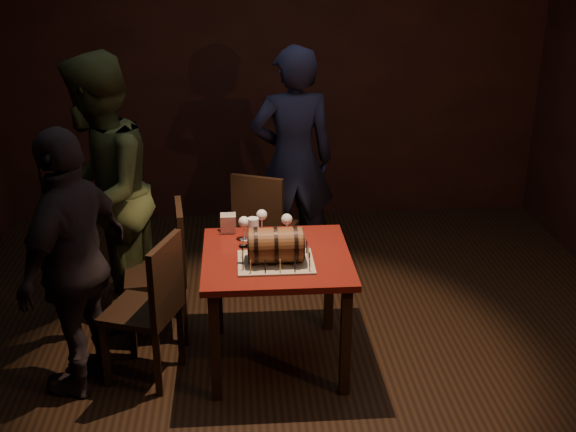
{
  "coord_description": "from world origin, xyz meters",
  "views": [
    {
      "loc": [
        -0.35,
        -4.07,
        2.6
      ],
      "look_at": [
        -0.04,
        0.05,
        0.95
      ],
      "focal_mm": 45.0,
      "sensor_mm": 36.0,
      "label": 1
    }
  ],
  "objects": [
    {
      "name": "barrel_cake",
      "position": [
        -0.14,
        -0.2,
        0.87
      ],
      "size": [
        0.38,
        0.22,
        0.22
      ],
      "color": "brown",
      "rests_on": "cake_board"
    },
    {
      "name": "person_left_front",
      "position": [
        -1.3,
        -0.24,
        0.81
      ],
      "size": [
        0.74,
        1.03,
        1.62
      ],
      "primitive_type": "imported",
      "rotation": [
        0.0,
        0.0,
        -1.98
      ],
      "color": "black",
      "rests_on": "ground"
    },
    {
      "name": "chair_left_front",
      "position": [
        -0.88,
        -0.21,
        0.52
      ],
      "size": [
        0.51,
        0.51,
        0.93
      ],
      "color": "black",
      "rests_on": "ground"
    },
    {
      "name": "room_shell",
      "position": [
        0.0,
        0.0,
        1.4
      ],
      "size": [
        5.04,
        5.04,
        2.8
      ],
      "color": "black",
      "rests_on": "ground"
    },
    {
      "name": "person_left_rear",
      "position": [
        -1.27,
        0.53,
        0.94
      ],
      "size": [
        0.8,
        0.98,
        1.89
      ],
      "primitive_type": "imported",
      "rotation": [
        0.0,
        0.0,
        -1.67
      ],
      "color": "#323C1E",
      "rests_on": "ground"
    },
    {
      "name": "cake_board",
      "position": [
        -0.14,
        -0.2,
        0.76
      ],
      "size": [
        0.45,
        0.35,
        0.01
      ],
      "primitive_type": "cube",
      "color": "gray",
      "rests_on": "pub_table"
    },
    {
      "name": "person_back",
      "position": [
        0.09,
        1.31,
        0.9
      ],
      "size": [
        0.7,
        0.49,
        1.81
      ],
      "primitive_type": "imported",
      "rotation": [
        0.0,
        0.0,
        3.24
      ],
      "color": "#1A1D35",
      "rests_on": "ground"
    },
    {
      "name": "pub_table",
      "position": [
        -0.12,
        -0.08,
        0.64
      ],
      "size": [
        0.9,
        0.9,
        0.75
      ],
      "color": "#4D100C",
      "rests_on": "ground"
    },
    {
      "name": "chair_left_rear",
      "position": [
        -0.83,
        0.31,
        0.52
      ],
      "size": [
        0.44,
        0.44,
        0.93
      ],
      "color": "black",
      "rests_on": "ground"
    },
    {
      "name": "pint_of_ale",
      "position": [
        -0.26,
        0.15,
        0.82
      ],
      "size": [
        0.07,
        0.07,
        0.15
      ],
      "color": "silver",
      "rests_on": "pub_table"
    },
    {
      "name": "wine_glass_mid",
      "position": [
        -0.2,
        0.27,
        0.87
      ],
      "size": [
        0.07,
        0.07,
        0.16
      ],
      "color": "silver",
      "rests_on": "pub_table"
    },
    {
      "name": "wine_glass_left",
      "position": [
        -0.32,
        0.16,
        0.87
      ],
      "size": [
        0.07,
        0.07,
        0.16
      ],
      "color": "silver",
      "rests_on": "pub_table"
    },
    {
      "name": "menu_card",
      "position": [
        -0.42,
        0.27,
        0.81
      ],
      "size": [
        0.1,
        0.05,
        0.13
      ],
      "primitive_type": null,
      "color": "white",
      "rests_on": "pub_table"
    },
    {
      "name": "birthday_candles",
      "position": [
        -0.14,
        -0.2,
        0.8
      ],
      "size": [
        0.4,
        0.3,
        0.09
      ],
      "color": "#D9D282",
      "rests_on": "cake_board"
    },
    {
      "name": "wine_glass_right",
      "position": [
        -0.04,
        0.18,
        0.87
      ],
      "size": [
        0.07,
        0.07,
        0.16
      ],
      "color": "silver",
      "rests_on": "pub_table"
    },
    {
      "name": "chair_back",
      "position": [
        -0.17,
        0.97,
        0.52
      ],
      "size": [
        0.52,
        0.52,
        0.93
      ],
      "color": "black",
      "rests_on": "ground"
    }
  ]
}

